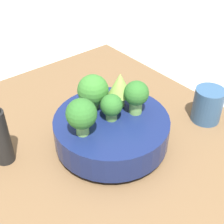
{
  "coord_description": "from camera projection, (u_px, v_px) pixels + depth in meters",
  "views": [
    {
      "loc": [
        -0.43,
        0.31,
        0.56
      ],
      "look_at": [
        -0.0,
        -0.03,
        0.14
      ],
      "focal_mm": 50.0,
      "sensor_mm": 36.0,
      "label": 1
    }
  ],
  "objects": [
    {
      "name": "cup",
      "position": [
        208.0,
        105.0,
        0.8
      ],
      "size": [
        0.07,
        0.07,
        0.09
      ],
      "color": "#33567F",
      "rests_on": "table"
    },
    {
      "name": "broccoli_floret_front",
      "position": [
        136.0,
        95.0,
        0.69
      ],
      "size": [
        0.06,
        0.06,
        0.08
      ],
      "color": "#7AB256",
      "rests_on": "bowl"
    },
    {
      "name": "bowl",
      "position": [
        112.0,
        130.0,
        0.72
      ],
      "size": [
        0.26,
        0.26,
        0.08
      ],
      "color": "navy",
      "rests_on": "table"
    },
    {
      "name": "broccoli_floret_back",
      "position": [
        81.0,
        114.0,
        0.63
      ],
      "size": [
        0.06,
        0.06,
        0.08
      ],
      "color": "#7AB256",
      "rests_on": "bowl"
    },
    {
      "name": "ground_plane",
      "position": [
        101.0,
        163.0,
        0.76
      ],
      "size": [
        6.0,
        6.0,
        0.0
      ],
      "primitive_type": "plane",
      "color": "beige"
    },
    {
      "name": "romanesco_piece_near",
      "position": [
        120.0,
        86.0,
        0.71
      ],
      "size": [
        0.05,
        0.05,
        0.09
      ],
      "color": "#6BA34C",
      "rests_on": "bowl"
    },
    {
      "name": "broccoli_floret_center",
      "position": [
        112.0,
        107.0,
        0.68
      ],
      "size": [
        0.05,
        0.05,
        0.06
      ],
      "color": "#609347",
      "rests_on": "bowl"
    },
    {
      "name": "table",
      "position": [
        101.0,
        157.0,
        0.74
      ],
      "size": [
        0.89,
        0.74,
        0.04
      ],
      "color": "brown",
      "rests_on": "ground_plane"
    },
    {
      "name": "broccoli_floret_right",
      "position": [
        93.0,
        90.0,
        0.71
      ],
      "size": [
        0.07,
        0.07,
        0.08
      ],
      "color": "#6BA34C",
      "rests_on": "bowl"
    }
  ]
}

